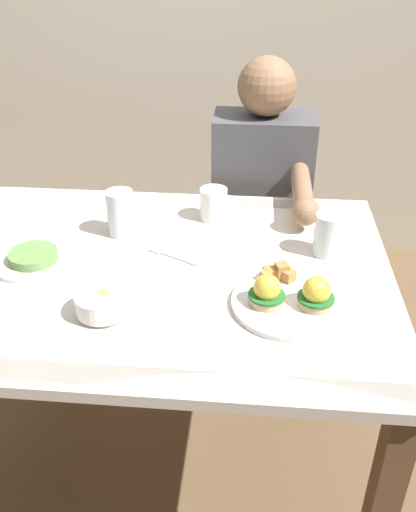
# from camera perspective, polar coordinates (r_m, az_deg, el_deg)

# --- Properties ---
(ground_plane) EXTENTS (6.00, 6.00, 0.00)m
(ground_plane) POSITION_cam_1_polar(r_m,az_deg,el_deg) (1.92, -4.26, -20.19)
(ground_plane) COLOR brown
(dining_table) EXTENTS (1.20, 0.90, 0.74)m
(dining_table) POSITION_cam_1_polar(r_m,az_deg,el_deg) (1.48, -5.21, -4.61)
(dining_table) COLOR silver
(dining_table) RESTS_ON ground_plane
(eggs_benedict_plate) EXTENTS (0.27, 0.27, 0.09)m
(eggs_benedict_plate) POSITION_cam_1_polar(r_m,az_deg,el_deg) (1.27, 8.49, -4.27)
(eggs_benedict_plate) COLOR white
(eggs_benedict_plate) RESTS_ON dining_table
(fruit_bowl) EXTENTS (0.12, 0.12, 0.06)m
(fruit_bowl) POSITION_cam_1_polar(r_m,az_deg,el_deg) (1.25, -10.92, -4.82)
(fruit_bowl) COLOR white
(fruit_bowl) RESTS_ON dining_table
(coffee_mug) EXTENTS (0.11, 0.08, 0.09)m
(coffee_mug) POSITION_cam_1_polar(r_m,az_deg,el_deg) (1.63, 0.66, 5.48)
(coffee_mug) COLOR white
(coffee_mug) RESTS_ON dining_table
(fork) EXTENTS (0.15, 0.09, 0.00)m
(fork) POSITION_cam_1_polar(r_m,az_deg,el_deg) (1.46, -3.90, 0.08)
(fork) COLOR silver
(fork) RESTS_ON dining_table
(water_glass_near) EXTENTS (0.08, 0.08, 0.11)m
(water_glass_near) POSITION_cam_1_polar(r_m,az_deg,el_deg) (1.48, 12.27, 1.90)
(water_glass_near) COLOR silver
(water_glass_near) RESTS_ON dining_table
(water_glass_far) EXTENTS (0.08, 0.08, 0.13)m
(water_glass_far) POSITION_cam_1_polar(r_m,az_deg,el_deg) (1.56, -8.99, 4.18)
(water_glass_far) COLOR silver
(water_glass_far) RESTS_ON dining_table
(side_plate) EXTENTS (0.20, 0.20, 0.04)m
(side_plate) POSITION_cam_1_polar(r_m,az_deg,el_deg) (1.49, -17.52, -0.33)
(side_plate) COLOR white
(side_plate) RESTS_ON dining_table
(diner_person) EXTENTS (0.34, 0.54, 1.14)m
(diner_person) POSITION_cam_1_polar(r_m,az_deg,el_deg) (1.97, 5.56, 5.59)
(diner_person) COLOR #33333D
(diner_person) RESTS_ON ground_plane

